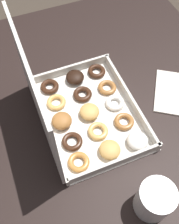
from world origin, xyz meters
The scene contains 5 objects.
ground_plane centered at (0.00, 0.00, 0.00)m, with size 8.00×8.00×0.00m, color #42382D.
dining_table centered at (0.00, 0.00, 0.63)m, with size 1.07×1.02×0.72m.
donut_box centered at (0.00, 0.04, 0.78)m, with size 0.36×0.28×0.31m.
coffee_mug centered at (-0.30, -0.04, 0.78)m, with size 0.08×0.08×0.10m.
paper_napkin centered at (-0.02, -0.27, 0.73)m, with size 0.20×0.18×0.01m.
Camera 1 is at (-0.38, 0.16, 1.39)m, focal length 42.00 mm.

